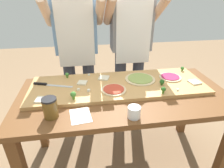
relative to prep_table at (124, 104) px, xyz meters
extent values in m
plane|color=#896B4C|center=(0.00, 0.00, -0.65)|extent=(8.00, 8.00, 0.00)
cube|color=brown|center=(-0.75, 0.32, -0.29)|extent=(0.07, 0.07, 0.71)
cube|color=brown|center=(0.75, 0.32, -0.29)|extent=(0.07, 0.07, 0.71)
cube|color=brown|center=(0.00, 0.00, 0.08)|extent=(1.62, 0.76, 0.04)
cube|color=tan|center=(-0.02, 0.11, 0.12)|extent=(1.41, 0.49, 0.03)
cube|color=#B7BABF|center=(-0.50, 0.14, 0.13)|extent=(0.21, 0.09, 0.00)
cube|color=black|center=(-0.65, 0.19, 0.14)|extent=(0.11, 0.05, 0.02)
cylinder|color=beige|center=(-0.08, 0.01, 0.13)|extent=(0.19, 0.19, 0.01)
cylinder|color=#BC3D28|center=(-0.08, 0.01, 0.14)|extent=(0.16, 0.16, 0.01)
cylinder|color=beige|center=(0.17, 0.16, 0.13)|extent=(0.25, 0.25, 0.01)
cylinder|color=#899E4C|center=(0.17, 0.16, 0.14)|extent=(0.21, 0.21, 0.01)
cylinder|color=beige|center=(0.44, 0.15, 0.13)|extent=(0.19, 0.19, 0.01)
cylinder|color=#9E234C|center=(0.44, 0.15, 0.14)|extent=(0.16, 0.16, 0.01)
cube|color=beige|center=(-0.13, 0.23, 0.14)|extent=(0.11, 0.11, 0.01)
cube|color=beige|center=(-0.32, 0.16, 0.14)|extent=(0.09, 0.09, 0.01)
cube|color=beige|center=(-0.60, -0.06, 0.14)|extent=(0.10, 0.10, 0.01)
cube|color=beige|center=(0.60, 0.03, 0.14)|extent=(0.10, 0.10, 0.01)
cylinder|color=#3F7220|center=(0.62, 0.28, 0.14)|extent=(0.01, 0.01, 0.02)
sphere|color=#38752D|center=(0.62, 0.28, 0.16)|extent=(0.03, 0.03, 0.03)
cylinder|color=#487A23|center=(-0.38, -0.07, 0.14)|extent=(0.02, 0.02, 0.02)
sphere|color=#427F33|center=(-0.38, -0.07, 0.17)|extent=(0.04, 0.04, 0.04)
cylinder|color=#2C5915|center=(0.32, 0.04, 0.14)|extent=(0.02, 0.02, 0.02)
sphere|color=#23561E|center=(0.32, 0.04, 0.16)|extent=(0.04, 0.04, 0.04)
cylinder|color=#487A23|center=(-0.44, 0.29, 0.14)|extent=(0.01, 0.01, 0.02)
sphere|color=#427F33|center=(-0.44, 0.29, 0.16)|extent=(0.03, 0.03, 0.03)
cylinder|color=#366618|center=(0.28, -0.09, 0.14)|extent=(0.02, 0.02, 0.02)
sphere|color=#2D6623|center=(0.28, -0.09, 0.16)|extent=(0.04, 0.04, 0.04)
cube|color=white|center=(-0.27, 0.02, 0.14)|extent=(0.02, 0.02, 0.02)
cube|color=silver|center=(-0.26, 0.31, 0.14)|extent=(0.02, 0.02, 0.02)
cube|color=silver|center=(-0.35, 0.04, 0.14)|extent=(0.02, 0.02, 0.02)
cube|color=white|center=(0.41, -0.07, 0.14)|extent=(0.01, 0.01, 0.01)
cylinder|color=white|center=(0.00, -0.30, 0.14)|extent=(0.08, 0.08, 0.08)
cylinder|color=white|center=(0.00, -0.30, 0.12)|extent=(0.07, 0.07, 0.04)
cylinder|color=brown|center=(-0.52, -0.22, 0.16)|extent=(0.09, 0.09, 0.12)
cylinder|color=black|center=(-0.52, -0.22, 0.23)|extent=(0.09, 0.09, 0.01)
cube|color=white|center=(-0.34, -0.24, 0.10)|extent=(0.15, 0.18, 0.00)
cylinder|color=#333847|center=(-0.45, 0.63, -0.20)|extent=(0.12, 0.12, 0.90)
cylinder|color=#333847|center=(-0.25, 0.63, -0.20)|extent=(0.12, 0.12, 0.90)
cube|color=#6689B2|center=(-0.35, 0.63, 0.53)|extent=(0.40, 0.20, 0.55)
cube|color=silver|center=(-0.35, 0.52, 0.45)|extent=(0.34, 0.01, 0.60)
cylinder|color=#DBB293|center=(-0.58, 0.53, 0.65)|extent=(0.08, 0.39, 0.31)
cylinder|color=#DBB293|center=(-0.12, 0.53, 0.65)|extent=(0.08, 0.39, 0.31)
cylinder|color=#333847|center=(0.10, 0.63, -0.20)|extent=(0.12, 0.12, 0.90)
cylinder|color=#333847|center=(0.30, 0.63, -0.20)|extent=(0.12, 0.12, 0.90)
cube|color=gray|center=(0.20, 0.63, 0.53)|extent=(0.40, 0.20, 0.55)
cube|color=white|center=(0.20, 0.52, 0.45)|extent=(0.34, 0.01, 0.60)
cylinder|color=tan|center=(-0.03, 0.53, 0.65)|extent=(0.08, 0.39, 0.31)
cylinder|color=tan|center=(0.43, 0.53, 0.65)|extent=(0.08, 0.39, 0.31)
camera|label=1|loc=(-0.29, -1.25, 0.85)|focal=30.58mm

